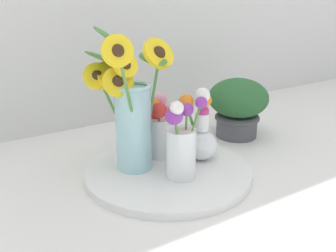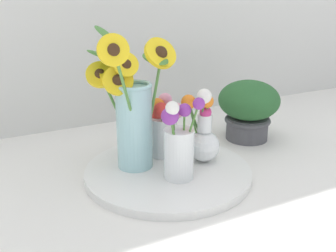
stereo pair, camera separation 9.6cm
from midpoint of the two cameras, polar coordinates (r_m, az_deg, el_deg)
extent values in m
plane|color=silver|center=(0.97, -2.17, -8.79)|extent=(6.00, 6.00, 0.00)
cylinder|color=white|center=(1.01, -2.74, -6.71)|extent=(0.42, 0.42, 0.02)
cylinder|color=#9ED1D6|center=(0.98, -7.82, -0.48)|extent=(0.09, 0.09, 0.21)
torus|color=#9ED1D6|center=(0.95, -8.13, 5.66)|extent=(0.09, 0.09, 0.01)
cylinder|color=#568E42|center=(0.91, -8.57, 3.14)|extent=(0.09, 0.08, 0.24)
cylinder|color=yellow|center=(0.83, -10.74, 10.63)|extent=(0.09, 0.03, 0.09)
sphere|color=#382314|center=(0.83, -10.74, 10.63)|extent=(0.03, 0.03, 0.03)
cylinder|color=#568E42|center=(0.97, -8.32, 0.87)|extent=(0.06, 0.01, 0.19)
cylinder|color=yellow|center=(0.93, -10.27, 6.28)|extent=(0.09, 0.05, 0.08)
sphere|color=#382314|center=(0.93, -10.27, 6.28)|extent=(0.03, 0.03, 0.03)
cylinder|color=#568E42|center=(0.96, -8.98, 2.80)|extent=(0.01, 0.03, 0.20)
cylinder|color=yellow|center=(0.93, -9.19, 8.66)|extent=(0.06, 0.04, 0.06)
sphere|color=#382314|center=(0.93, -9.19, 8.66)|extent=(0.03, 0.03, 0.03)
cylinder|color=#568E42|center=(1.00, -10.36, 1.69)|extent=(0.07, 0.04, 0.18)
cylinder|color=yellow|center=(0.98, -12.99, 7.04)|extent=(0.09, 0.06, 0.08)
sphere|color=#382314|center=(0.98, -12.99, 7.04)|extent=(0.03, 0.03, 0.03)
cylinder|color=#568E42|center=(0.99, -9.35, 1.62)|extent=(0.02, 0.06, 0.19)
cylinder|color=yellow|center=(0.98, -10.74, 7.32)|extent=(0.09, 0.07, 0.07)
sphere|color=#382314|center=(0.98, -10.74, 7.32)|extent=(0.04, 0.04, 0.04)
cylinder|color=#568E42|center=(0.97, -5.44, 3.07)|extent=(0.06, 0.02, 0.24)
cylinder|color=yellow|center=(0.97, -4.33, 10.45)|extent=(0.10, 0.06, 0.09)
sphere|color=#382314|center=(0.97, -4.33, 10.45)|extent=(0.03, 0.03, 0.03)
ellipsoid|color=#477F38|center=(0.97, -5.09, 9.69)|extent=(0.06, 0.10, 0.03)
ellipsoid|color=#477F38|center=(0.90, -12.23, 12.82)|extent=(0.04, 0.10, 0.05)
ellipsoid|color=#477F38|center=(0.99, -11.66, 9.42)|extent=(0.15, 0.12, 0.08)
cylinder|color=white|center=(0.94, -0.90, -4.17)|extent=(0.07, 0.07, 0.12)
cylinder|color=#4C8438|center=(0.92, -1.68, -1.93)|extent=(0.01, 0.03, 0.13)
sphere|color=#C6337A|center=(0.91, -2.00, 2.04)|extent=(0.03, 0.03, 0.03)
cylinder|color=#4C8438|center=(0.92, -0.38, -1.34)|extent=(0.01, 0.01, 0.13)
sphere|color=purple|center=(0.90, -0.31, 2.36)|extent=(0.03, 0.03, 0.03)
cylinder|color=#4C8438|center=(0.90, -1.30, -2.88)|extent=(0.04, 0.01, 0.15)
sphere|color=purple|center=(0.87, -2.30, 1.40)|extent=(0.04, 0.04, 0.04)
cylinder|color=#4C8438|center=(0.91, 0.35, -1.30)|extent=(0.04, 0.02, 0.15)
sphere|color=purple|center=(0.89, 1.77, 3.36)|extent=(0.03, 0.03, 0.03)
cylinder|color=#4C8438|center=(0.90, -1.52, -1.48)|extent=(0.04, 0.04, 0.14)
sphere|color=white|center=(0.85, -1.95, 2.58)|extent=(0.03, 0.03, 0.03)
sphere|color=white|center=(1.04, 2.26, -2.75)|extent=(0.08, 0.08, 0.08)
cylinder|color=white|center=(1.02, 2.31, 0.59)|extent=(0.04, 0.04, 0.05)
cylinder|color=#427533|center=(1.01, 1.88, 0.91)|extent=(0.01, 0.04, 0.14)
sphere|color=white|center=(0.97, 2.24, 4.45)|extent=(0.04, 0.04, 0.04)
cylinder|color=#427533|center=(1.02, 2.77, 0.32)|extent=(0.02, 0.02, 0.13)
sphere|color=orange|center=(0.99, 2.66, 3.72)|extent=(0.03, 0.03, 0.03)
cylinder|color=#427533|center=(1.02, 2.39, -0.59)|extent=(0.01, 0.01, 0.10)
sphere|color=#C6337A|center=(1.01, 2.42, 2.12)|extent=(0.03, 0.03, 0.03)
cylinder|color=#427533|center=(1.05, 1.00, 0.36)|extent=(0.03, 0.04, 0.11)
sphere|color=purple|center=(1.03, -0.16, 3.45)|extent=(0.03, 0.03, 0.03)
cylinder|color=#427533|center=(1.02, 0.78, 0.37)|extent=(0.03, 0.02, 0.12)
sphere|color=orange|center=(1.00, -0.09, 3.54)|extent=(0.04, 0.04, 0.04)
cylinder|color=white|center=(1.07, -3.84, -1.57)|extent=(0.08, 0.08, 0.11)
cylinder|color=#427533|center=(1.06, -4.05, -1.12)|extent=(0.01, 0.03, 0.09)
sphere|color=red|center=(1.05, -4.61, 1.36)|extent=(0.04, 0.04, 0.04)
cylinder|color=#427533|center=(1.08, -3.72, 0.47)|extent=(0.02, 0.03, 0.12)
sphere|color=pink|center=(1.08, -3.71, 3.73)|extent=(0.04, 0.04, 0.04)
cylinder|color=#427533|center=(1.04, -3.91, -0.59)|extent=(0.02, 0.03, 0.12)
sphere|color=red|center=(1.01, -4.05, 2.24)|extent=(0.04, 0.04, 0.04)
cylinder|color=#427533|center=(1.06, -4.48, -0.10)|extent=(0.01, 0.03, 0.11)
sphere|color=orange|center=(1.06, -4.79, 2.86)|extent=(0.04, 0.04, 0.04)
cylinder|color=#427533|center=(1.05, -2.82, -0.62)|extent=(0.03, 0.02, 0.11)
sphere|color=pink|center=(1.03, -1.91, 2.25)|extent=(0.04, 0.04, 0.04)
cylinder|color=#4C4C51|center=(1.27, 7.81, 0.08)|extent=(0.13, 0.13, 0.07)
torus|color=#4C4C51|center=(1.26, 7.87, 1.19)|extent=(0.14, 0.14, 0.02)
ellipsoid|color=#285B2D|center=(1.25, 8.01, 4.05)|extent=(0.19, 0.19, 0.12)
camera|label=1|loc=(0.05, -92.86, -1.03)|focal=42.00mm
camera|label=2|loc=(0.05, 87.14, 1.03)|focal=42.00mm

